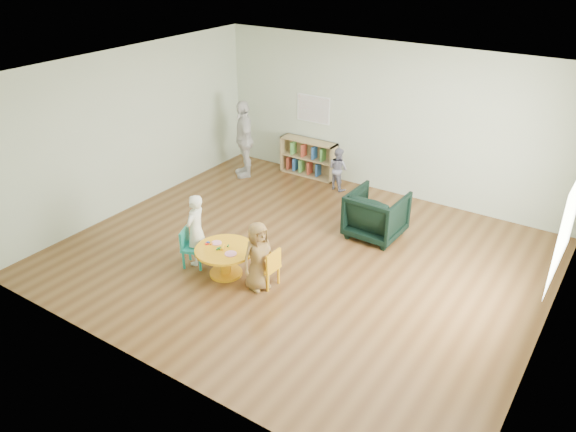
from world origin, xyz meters
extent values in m
plane|color=brown|center=(0.00, 0.00, 0.00)|extent=(7.00, 7.00, 0.00)
cube|color=silver|center=(0.00, 0.00, 2.75)|extent=(7.00, 6.00, 0.10)
cube|color=#B4C7AA|center=(0.00, 3.00, 1.40)|extent=(7.00, 0.10, 2.80)
cube|color=#B4C7AA|center=(0.00, -3.00, 1.40)|extent=(7.00, 0.10, 2.80)
cube|color=#B4C7AA|center=(-3.50, 0.00, 1.40)|extent=(0.10, 6.00, 2.80)
cube|color=#B4C7AA|center=(3.50, 0.00, 1.40)|extent=(0.10, 6.00, 2.80)
cube|color=white|center=(3.48, 0.30, 1.50)|extent=(0.02, 1.60, 1.30)
cylinder|color=#F7AA14|center=(-0.64, -1.00, 0.20)|extent=(0.15, 0.15, 0.39)
cylinder|color=#F7AA14|center=(-0.64, -1.00, 0.02)|extent=(0.48, 0.48, 0.04)
cylinder|color=#F7AA14|center=(-0.64, -1.00, 0.41)|extent=(0.87, 0.87, 0.04)
cylinder|color=pink|center=(-0.83, -0.95, 0.44)|extent=(0.15, 0.15, 0.02)
cylinder|color=pink|center=(-0.47, -1.08, 0.44)|extent=(0.17, 0.17, 0.02)
cylinder|color=#F7AA14|center=(-0.66, -1.02, 0.45)|extent=(0.09, 0.13, 0.04)
cylinder|color=#126725|center=(-0.70, -1.10, 0.45)|extent=(0.04, 0.05, 0.02)
cylinder|color=#126725|center=(-0.62, -0.94, 0.45)|extent=(0.04, 0.05, 0.02)
cube|color=red|center=(-0.93, -1.05, 0.44)|extent=(0.07, 0.07, 0.02)
cube|color=orange|center=(-0.88, -1.01, 0.44)|extent=(0.05, 0.05, 0.02)
cube|color=blue|center=(-0.94, -1.02, 0.44)|extent=(0.05, 0.06, 0.02)
cube|color=#126725|center=(-0.69, -1.04, 0.44)|extent=(0.05, 0.06, 0.02)
cube|color=teal|center=(-1.18, -1.06, 0.30)|extent=(0.42, 0.42, 0.04)
cube|color=teal|center=(-1.31, -1.11, 0.46)|extent=(0.15, 0.31, 0.28)
cylinder|color=teal|center=(-1.35, -0.99, 0.14)|extent=(0.04, 0.04, 0.28)
cylinder|color=teal|center=(-1.25, -1.23, 0.14)|extent=(0.04, 0.04, 0.28)
cylinder|color=teal|center=(-1.11, -0.90, 0.14)|extent=(0.04, 0.04, 0.28)
cylinder|color=teal|center=(-1.02, -1.13, 0.14)|extent=(0.04, 0.04, 0.28)
cube|color=#F7AA14|center=(0.01, -0.89, 0.29)|extent=(0.32, 0.32, 0.04)
cube|color=#F7AA14|center=(0.14, -0.89, 0.44)|extent=(0.05, 0.31, 0.27)
cylinder|color=#F7AA14|center=(0.12, -1.02, 0.13)|extent=(0.04, 0.04, 0.27)
cylinder|color=#F7AA14|center=(0.14, -0.77, 0.13)|extent=(0.04, 0.04, 0.27)
cylinder|color=#F7AA14|center=(-0.12, -1.00, 0.13)|extent=(0.04, 0.04, 0.27)
cylinder|color=#F7AA14|center=(-0.11, -0.76, 0.13)|extent=(0.04, 0.04, 0.27)
cube|color=#A18959|center=(-2.19, 2.83, 0.38)|extent=(0.03, 0.30, 0.75)
cube|color=#A18959|center=(-1.01, 2.83, 0.38)|extent=(0.03, 0.30, 0.75)
cube|color=#A18959|center=(-1.60, 2.83, 0.01)|extent=(1.20, 0.30, 0.03)
cube|color=#A18959|center=(-1.60, 2.83, 0.73)|extent=(1.20, 0.30, 0.03)
cube|color=#A18959|center=(-1.60, 2.83, 0.38)|extent=(1.14, 0.28, 0.03)
cube|color=#A18959|center=(-1.60, 2.97, 0.38)|extent=(1.20, 0.02, 0.75)
cube|color=#B3462F|center=(-2.05, 2.81, 0.18)|extent=(0.04, 0.18, 0.26)
cube|color=#3062A8|center=(-1.90, 2.81, 0.18)|extent=(0.04, 0.18, 0.26)
cube|color=#60B754|center=(-1.75, 2.81, 0.18)|extent=(0.04, 0.18, 0.26)
cube|color=#B3462F|center=(-1.55, 2.81, 0.18)|extent=(0.04, 0.18, 0.26)
cube|color=#3062A8|center=(-1.35, 2.81, 0.18)|extent=(0.04, 0.18, 0.26)
cube|color=#60B754|center=(-1.95, 2.81, 0.53)|extent=(0.04, 0.18, 0.26)
cube|color=#B3462F|center=(-1.70, 2.81, 0.53)|extent=(0.04, 0.18, 0.26)
cube|color=#3062A8|center=(-1.45, 2.81, 0.53)|extent=(0.04, 0.18, 0.26)
cube|color=#60B754|center=(-1.25, 2.81, 0.53)|extent=(0.04, 0.18, 0.26)
cube|color=white|center=(-1.60, 2.98, 1.35)|extent=(0.74, 0.01, 0.54)
cube|color=red|center=(-1.60, 2.98, 1.35)|extent=(0.70, 0.00, 0.50)
imported|color=black|center=(0.67, 1.25, 0.39)|extent=(0.86, 0.88, 0.78)
imported|color=white|center=(-1.20, -0.98, 0.56)|extent=(0.33, 0.45, 1.11)
imported|color=gold|center=(-0.04, -1.00, 0.51)|extent=(0.47, 0.58, 1.02)
imported|color=#1A1C41|center=(-0.77, 2.56, 0.42)|extent=(0.47, 0.41, 0.83)
imported|color=silver|center=(-2.68, 2.12, 0.78)|extent=(0.93, 0.90, 1.56)
camera|label=1|loc=(3.96, -6.27, 4.51)|focal=35.00mm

